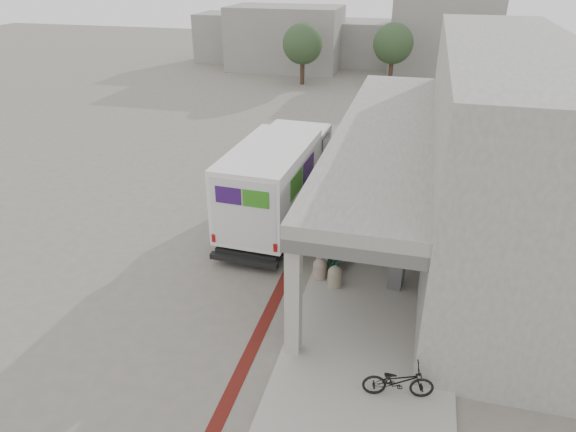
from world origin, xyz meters
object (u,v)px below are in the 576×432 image
(utility_cabinet, at_px, (396,273))
(bicycle_black, at_px, (398,381))
(fedex_truck, at_px, (278,179))
(bench, at_px, (341,255))

(utility_cabinet, relative_size, bicycle_black, 0.57)
(bicycle_black, bearing_deg, utility_cabinet, -5.56)
(fedex_truck, distance_m, utility_cabinet, 6.14)
(bench, distance_m, utility_cabinet, 2.13)
(fedex_truck, distance_m, bench, 4.19)
(fedex_truck, bearing_deg, utility_cabinet, -34.47)
(utility_cabinet, xyz_separation_m, bicycle_black, (0.35, -4.57, -0.04))
(bench, bearing_deg, fedex_truck, 147.78)
(fedex_truck, relative_size, bicycle_black, 4.80)
(bicycle_black, bearing_deg, bench, 12.25)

